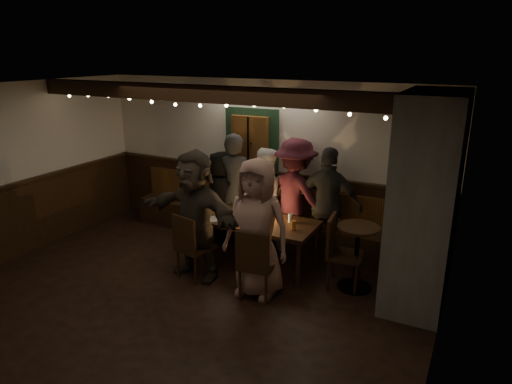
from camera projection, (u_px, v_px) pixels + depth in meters
The scene contains 13 objects.
room at pixel (300, 201), 6.17m from camera, with size 6.02×5.01×2.62m.
dining_table at pixel (250, 223), 6.61m from camera, with size 1.95×0.84×0.85m.
chair_near_left at pixel (190, 243), 6.18m from camera, with size 0.50×0.50×0.94m.
chair_near_right at pixel (255, 261), 5.65m from camera, with size 0.47×0.47×0.95m.
chair_end at pixel (338, 248), 5.99m from camera, with size 0.49×0.49×0.97m.
high_top at pixel (357, 249), 5.93m from camera, with size 0.55×0.55×0.88m.
person_a at pixel (221, 196), 7.49m from camera, with size 0.72×0.47×1.48m, color black.
person_b at pixel (234, 188), 7.34m from camera, with size 0.66×0.43×1.80m, color black.
person_c at pixel (264, 198), 7.14m from camera, with size 0.79×0.61×1.62m, color silver.
person_d at pixel (295, 196), 6.98m from camera, with size 1.16×0.66×1.79m, color #3C151F.
person_e at pixel (328, 205), 6.69m from camera, with size 1.01×0.42×1.72m, color #292929.
person_f at pixel (195, 215), 6.18m from camera, with size 1.67×0.53×1.80m, color #362D25.
person_g at pixel (257, 228), 5.71m from camera, with size 0.88×0.57×1.80m, color #A77D70.
Camera 1 is at (3.19, -4.06, 3.04)m, focal length 32.00 mm.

